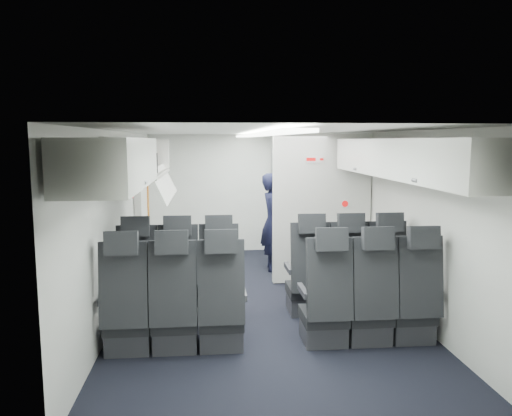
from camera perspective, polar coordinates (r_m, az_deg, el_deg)
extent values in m
cube|color=black|center=(6.49, 0.35, -10.63)|extent=(3.40, 6.00, 0.01)
cube|color=silver|center=(6.16, 0.36, 8.75)|extent=(3.40, 6.00, 0.01)
cube|color=silver|center=(9.20, -1.56, 1.71)|extent=(3.40, 0.01, 2.15)
cube|color=silver|center=(3.34, 5.70, -9.14)|extent=(3.40, 0.01, 2.15)
cube|color=silver|center=(6.30, -15.23, -1.36)|extent=(0.01, 6.00, 2.15)
cube|color=silver|center=(6.63, 15.13, -0.91)|extent=(0.01, 6.00, 2.15)
cube|color=white|center=(6.16, 0.36, 8.37)|extent=(0.25, 5.52, 0.03)
cube|color=black|center=(6.00, -13.00, -9.63)|extent=(0.44, 0.46, 0.12)
cube|color=#2D2D33|center=(6.05, -12.96, -11.08)|extent=(0.42, 0.42, 0.22)
cube|color=black|center=(5.67, -13.43, -5.95)|extent=(0.44, 0.20, 0.80)
cube|color=black|center=(5.55, -13.63, -2.05)|extent=(0.30, 0.12, 0.23)
cube|color=#2D2D33|center=(5.93, -15.25, -7.11)|extent=(0.05, 0.40, 0.06)
cube|color=#2D2D33|center=(5.87, -10.98, -7.12)|extent=(0.05, 0.40, 0.06)
cube|color=black|center=(5.96, -8.65, -9.64)|extent=(0.44, 0.46, 0.12)
cube|color=#2D2D33|center=(6.01, -8.62, -11.10)|extent=(0.42, 0.42, 0.22)
cube|color=black|center=(5.63, -8.86, -5.94)|extent=(0.44, 0.20, 0.80)
cube|color=black|center=(5.50, -8.98, -2.00)|extent=(0.30, 0.12, 0.23)
cube|color=#2D2D33|center=(5.87, -10.88, -7.12)|extent=(0.05, 0.40, 0.06)
cube|color=#2D2D33|center=(5.85, -6.55, -7.10)|extent=(0.05, 0.40, 0.06)
cube|color=black|center=(5.95, -4.26, -9.60)|extent=(0.44, 0.46, 0.12)
cube|color=#2D2D33|center=(6.00, -4.24, -11.06)|extent=(0.42, 0.42, 0.22)
cube|color=black|center=(5.62, -4.25, -5.89)|extent=(0.44, 0.20, 0.80)
cube|color=black|center=(5.49, -4.28, -1.95)|extent=(0.30, 0.12, 0.23)
cube|color=#2D2D33|center=(5.85, -6.45, -7.10)|extent=(0.05, 0.40, 0.06)
cube|color=#2D2D33|center=(5.85, -2.11, -7.03)|extent=(0.05, 0.40, 0.06)
cube|color=black|center=(6.06, 5.75, -9.30)|extent=(0.44, 0.46, 0.12)
cube|color=#2D2D33|center=(6.11, 5.73, -10.73)|extent=(0.42, 0.42, 0.22)
cube|color=black|center=(5.74, 6.24, -5.63)|extent=(0.44, 0.20, 0.80)
cube|color=black|center=(5.61, 6.41, -1.77)|extent=(0.30, 0.12, 0.23)
cube|color=#2D2D33|center=(5.92, 3.74, -6.88)|extent=(0.05, 0.40, 0.06)
cube|color=#2D2D33|center=(6.00, 7.92, -6.72)|extent=(0.05, 0.40, 0.06)
cube|color=black|center=(6.16, 9.91, -9.09)|extent=(0.44, 0.46, 0.12)
cube|color=#2D2D33|center=(6.21, 9.88, -10.50)|extent=(0.42, 0.42, 0.22)
cube|color=black|center=(5.84, 10.59, -5.47)|extent=(0.44, 0.20, 0.80)
cube|color=black|center=(5.72, 10.82, -1.68)|extent=(0.30, 0.12, 0.23)
cube|color=#2D2D33|center=(6.01, 8.01, -6.72)|extent=(0.05, 0.40, 0.06)
cube|color=#2D2D33|center=(6.12, 12.05, -6.54)|extent=(0.05, 0.40, 0.06)
cube|color=black|center=(6.29, 13.91, -8.84)|extent=(0.44, 0.46, 0.12)
cube|color=#2D2D33|center=(6.34, 13.86, -10.23)|extent=(0.42, 0.42, 0.22)
cube|color=black|center=(5.98, 14.75, -5.29)|extent=(0.44, 0.20, 0.80)
cube|color=black|center=(5.86, 15.05, -1.58)|extent=(0.30, 0.12, 0.23)
cube|color=#2D2D33|center=(6.12, 12.14, -6.53)|extent=(0.05, 0.40, 0.06)
cube|color=#2D2D33|center=(6.27, 15.99, -6.33)|extent=(0.05, 0.40, 0.06)
cube|color=black|center=(5.16, -14.31, -12.59)|extent=(0.44, 0.46, 0.12)
cube|color=#2D2D33|center=(5.22, -14.25, -14.24)|extent=(0.42, 0.42, 0.22)
cube|color=black|center=(4.81, -14.89, -8.46)|extent=(0.44, 0.20, 0.80)
cube|color=black|center=(4.67, -15.16, -3.91)|extent=(0.30, 0.12, 0.23)
cube|color=#2D2D33|center=(5.08, -16.96, -9.68)|extent=(0.05, 0.40, 0.06)
cube|color=#2D2D33|center=(5.01, -11.95, -9.75)|extent=(0.05, 0.40, 0.06)
cube|color=black|center=(5.11, -9.20, -12.65)|extent=(0.44, 0.46, 0.12)
cube|color=#2D2D33|center=(5.17, -9.16, -14.31)|extent=(0.42, 0.42, 0.22)
cube|color=black|center=(4.76, -9.48, -8.49)|extent=(0.44, 0.20, 0.80)
cube|color=black|center=(4.62, -9.64, -3.89)|extent=(0.30, 0.12, 0.23)
cube|color=#2D2D33|center=(5.01, -11.84, -9.75)|extent=(0.05, 0.40, 0.06)
cube|color=#2D2D33|center=(4.98, -6.73, -9.74)|extent=(0.05, 0.40, 0.06)
cube|color=black|center=(5.10, -4.02, -12.61)|extent=(0.44, 0.46, 0.12)
cube|color=#2D2D33|center=(5.16, -4.00, -14.28)|extent=(0.42, 0.42, 0.22)
cube|color=black|center=(4.75, -4.00, -8.44)|extent=(0.44, 0.20, 0.80)
cube|color=black|center=(4.61, -4.03, -3.82)|extent=(0.30, 0.12, 0.23)
cube|color=#2D2D33|center=(4.98, -6.61, -9.74)|extent=(0.05, 0.40, 0.06)
cube|color=#2D2D33|center=(4.99, -1.48, -9.65)|extent=(0.05, 0.40, 0.06)
cube|color=black|center=(5.23, 7.72, -12.15)|extent=(0.44, 0.46, 0.12)
cube|color=#2D2D33|center=(5.28, 7.68, -13.78)|extent=(0.42, 0.42, 0.22)
cube|color=black|center=(4.89, 8.41, -8.04)|extent=(0.44, 0.20, 0.80)
cube|color=black|center=(4.75, 8.65, -3.55)|extent=(0.30, 0.12, 0.23)
cube|color=#2D2D33|center=(5.07, 5.40, -9.42)|extent=(0.05, 0.40, 0.06)
cube|color=#2D2D33|center=(5.17, 10.26, -9.17)|extent=(0.05, 0.40, 0.06)
cube|color=black|center=(5.34, 12.52, -11.81)|extent=(0.44, 0.46, 0.12)
cube|color=#2D2D33|center=(5.40, 12.47, -13.41)|extent=(0.42, 0.42, 0.22)
cube|color=black|center=(5.01, 13.45, -7.77)|extent=(0.44, 0.20, 0.80)
cube|color=black|center=(4.87, 13.79, -3.38)|extent=(0.30, 0.12, 0.23)
cube|color=#2D2D33|center=(5.17, 10.37, -9.17)|extent=(0.05, 0.40, 0.06)
cube|color=#2D2D33|center=(5.30, 15.00, -8.87)|extent=(0.05, 0.40, 0.06)
cube|color=black|center=(5.50, 17.08, -11.42)|extent=(0.44, 0.46, 0.12)
cube|color=#2D2D33|center=(5.55, 17.01, -12.98)|extent=(0.42, 0.42, 0.22)
cube|color=black|center=(5.17, 18.21, -7.46)|extent=(0.44, 0.20, 0.80)
cube|color=black|center=(5.04, 18.63, -3.21)|extent=(0.30, 0.12, 0.23)
cube|color=#2D2D33|center=(5.31, 15.10, -8.86)|extent=(0.05, 0.40, 0.06)
cube|color=#2D2D33|center=(5.47, 19.47, -8.53)|extent=(0.05, 0.40, 0.06)
cube|color=white|center=(4.21, -16.11, 4.96)|extent=(0.52, 1.80, 0.40)
cylinder|color=slate|center=(4.18, -12.65, 2.86)|extent=(0.04, 0.10, 0.04)
cube|color=#9E9E93|center=(5.94, -12.97, 3.86)|extent=(0.52, 1.70, 0.04)
cube|color=white|center=(5.97, -15.51, 5.72)|extent=(0.06, 1.70, 0.44)
cube|color=white|center=(5.11, -14.23, 5.47)|extent=(0.52, 0.04, 0.40)
cube|color=white|center=(6.76, -12.12, 6.03)|extent=(0.52, 0.04, 0.40)
cube|color=white|center=(5.92, -10.54, 2.85)|extent=(0.21, 1.61, 0.38)
cube|color=white|center=(4.61, 20.73, 4.98)|extent=(0.52, 1.80, 0.40)
cylinder|color=slate|center=(4.51, 17.78, 3.03)|extent=(0.04, 0.10, 0.04)
cube|color=white|center=(6.22, 13.60, 5.85)|extent=(0.52, 1.70, 0.40)
cylinder|color=slate|center=(6.15, 11.35, 4.41)|extent=(0.04, 0.10, 0.04)
cube|color=silver|center=(7.18, 7.50, -0.06)|extent=(1.40, 0.12, 2.13)
cube|color=white|center=(7.02, 6.70, 5.55)|extent=(0.24, 0.01, 0.10)
cube|color=red|center=(7.00, 6.31, 5.55)|extent=(0.13, 0.01, 0.04)
cube|color=red|center=(7.03, 7.51, 5.54)|extent=(0.05, 0.01, 0.03)
cylinder|color=white|center=(7.18, 10.12, 0.49)|extent=(0.11, 0.01, 0.11)
cylinder|color=red|center=(7.18, 10.14, 0.48)|extent=(0.09, 0.01, 0.09)
cube|color=#939399|center=(9.06, 4.57, 0.79)|extent=(0.85, 0.50, 1.90)
cube|color=#3F3F42|center=(8.87, 4.84, -2.30)|extent=(0.80, 0.01, 0.02)
cube|color=#3F3F42|center=(8.80, 4.87, 0.91)|extent=(0.80, 0.01, 0.02)
cube|color=#3F3F42|center=(8.75, 4.91, 4.16)|extent=(0.80, 0.01, 0.02)
cube|color=silver|center=(7.82, -12.87, -0.48)|extent=(0.10, 0.92, 1.86)
cylinder|color=black|center=(7.76, -12.55, 3.18)|extent=(0.03, 0.22, 0.22)
cube|color=gold|center=(8.10, -12.20, 0.18)|extent=(0.02, 0.10, 0.75)
cylinder|color=white|center=(7.05, -13.97, 1.47)|extent=(0.01, 0.11, 0.11)
cylinder|color=red|center=(7.05, -13.89, 1.47)|extent=(0.01, 0.09, 0.09)
imported|color=black|center=(7.86, 1.91, -1.58)|extent=(0.37, 0.56, 1.54)
cube|color=black|center=(5.73, -13.55, 4.85)|extent=(0.50, 0.40, 0.26)
cube|color=white|center=(7.80, 3.35, 0.11)|extent=(0.20, 0.11, 0.15)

